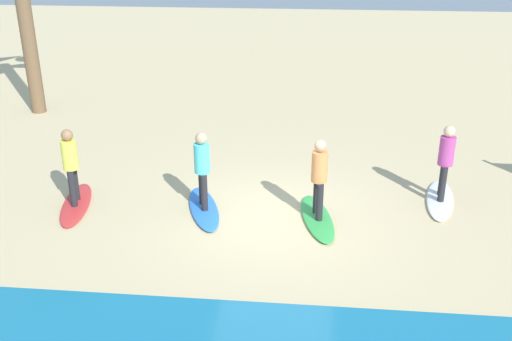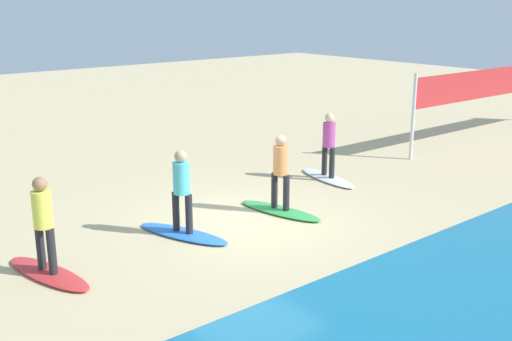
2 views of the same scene
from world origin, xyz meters
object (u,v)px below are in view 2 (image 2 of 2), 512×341
object	(u,v)px
surfer_green	(281,167)
volleyball_net	(500,85)
surfboard_green	(280,211)
surfer_blue	(182,185)
surfer_white	(329,140)
surfboard_white	(328,178)
surfboard_blue	(183,234)
surfer_red	(43,218)
surfboard_red	(48,273)

from	to	relation	value
surfer_green	volleyball_net	size ratio (longest dim) A/B	0.18
surfboard_green	surfer_blue	bearing A→B (deg)	-105.69
surfer_white	surfer_green	distance (m)	2.87
surfer_blue	volleyball_net	size ratio (longest dim) A/B	0.18
surfer_blue	volleyball_net	world-z (taller)	volleyball_net
surfboard_white	surfer_white	distance (m)	0.99
surfer_green	volleyball_net	distance (m)	10.59
surfboard_blue	surfer_red	bearing A→B (deg)	-106.52
surfboard_green	surfer_blue	size ratio (longest dim) A/B	1.28
volleyball_net	surfboard_green	bearing A→B (deg)	5.21
surfboard_green	surfboard_white	bearing A→B (deg)	101.93
surfboard_white	surfboard_red	bearing A→B (deg)	-72.42
surfboard_white	surfer_blue	bearing A→B (deg)	-69.44
surfer_white	surfer_green	world-z (taller)	same
surfboard_green	surfer_red	xyz separation A→B (m)	(5.12, -0.12, 0.99)
surfer_green	surfboard_green	bearing A→B (deg)	134.12
surfboard_white	volleyball_net	bearing A→B (deg)	99.20
surfboard_green	surfboard_red	size ratio (longest dim) A/B	1.00
surfer_white	surfer_blue	xyz separation A→B (m)	(5.03, 0.91, 0.00)
surfboard_white	surfboard_red	xyz separation A→B (m)	(7.77, 0.99, 0.00)
surfboard_red	surfer_green	bearing A→B (deg)	76.73
surfboard_red	surfer_white	bearing A→B (deg)	85.35
surfboard_red	surfer_red	distance (m)	0.99
surfboard_blue	surfer_red	distance (m)	2.92
surfer_blue	surfboard_green	bearing A→B (deg)	175.14
surfboard_green	surfer_green	bearing A→B (deg)	-146.71
surfboard_blue	surfboard_red	world-z (taller)	same
surfboard_blue	surfer_red	world-z (taller)	surfer_red
surfer_white	volleyball_net	distance (m)	7.90
surfboard_white	surfer_green	size ratio (longest dim) A/B	1.28
surfboard_green	surfer_blue	world-z (taller)	surfer_blue
surfboard_green	volleyball_net	size ratio (longest dim) A/B	0.23
surfboard_green	surfboard_blue	distance (m)	2.39
surfboard_green	surfboard_blue	xyz separation A→B (m)	(2.38, -0.20, 0.00)
surfboard_white	surfer_blue	xyz separation A→B (m)	(5.03, 0.91, 0.99)
surfer_white	surfer_blue	distance (m)	5.11
surfboard_green	volleyball_net	bearing A→B (deg)	84.38
surfboard_green	surfer_blue	distance (m)	2.58
surfboard_white	volleyball_net	xyz separation A→B (m)	(-7.87, 0.15, 1.74)
surfboard_blue	volleyball_net	xyz separation A→B (m)	(-12.89, -0.76, 1.74)
surfboard_red	surfer_red	size ratio (longest dim) A/B	1.28
surfboard_green	surfer_red	size ratio (longest dim) A/B	1.28
surfer_blue	surfer_white	bearing A→B (deg)	-169.75
surfer_green	surfboard_red	distance (m)	5.22
surfer_white	surfboard_green	xyz separation A→B (m)	(2.65, 1.11, -0.99)
surfer_green	surfboard_white	bearing A→B (deg)	-157.24
surfer_white	volleyball_net	xyz separation A→B (m)	(-7.87, 0.15, 0.75)
surfer_white	surfer_red	world-z (taller)	same
surfboard_white	surfer_white	bearing A→B (deg)	-79.69
surfer_white	surfer_red	bearing A→B (deg)	7.27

